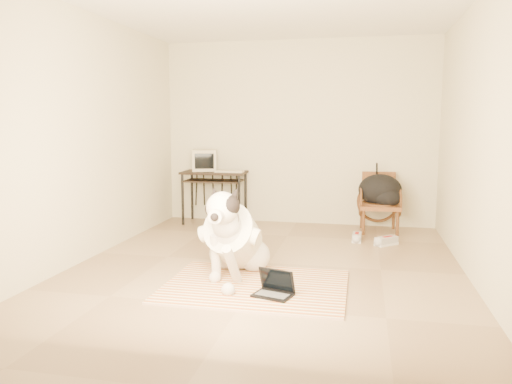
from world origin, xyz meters
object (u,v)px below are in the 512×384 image
(dog, at_px, (234,238))
(computer_desk, at_px, (214,179))
(laptop, at_px, (274,289))
(backpack, at_px, (381,191))
(pc_tower, at_px, (227,210))
(crt_monitor, at_px, (204,160))
(rattan_chair, at_px, (379,202))

(dog, xyz_separation_m, computer_desk, (-0.94, 2.46, 0.29))
(laptop, height_order, backpack, backpack)
(laptop, height_order, pc_tower, pc_tower)
(crt_monitor, height_order, pc_tower, crt_monitor)
(computer_desk, bearing_deg, dog, -69.03)
(crt_monitor, distance_m, backpack, 2.63)
(laptop, xyz_separation_m, crt_monitor, (-1.62, 3.05, 0.86))
(rattan_chair, bearing_deg, pc_tower, 178.06)
(laptop, relative_size, computer_desk, 0.40)
(crt_monitor, distance_m, pc_tower, 0.83)
(dog, relative_size, pc_tower, 3.00)
(computer_desk, height_order, backpack, backpack)
(dog, xyz_separation_m, laptop, (0.50, -0.51, -0.30))
(rattan_chair, xyz_separation_m, backpack, (0.02, -0.06, 0.16))
(backpack, bearing_deg, laptop, -108.85)
(dog, bearing_deg, rattan_chair, 58.82)
(dog, xyz_separation_m, backpack, (1.48, 2.35, 0.19))
(dog, xyz_separation_m, crt_monitor, (-1.12, 2.54, 0.56))
(rattan_chair, bearing_deg, computer_desk, 178.51)
(laptop, bearing_deg, crt_monitor, 117.89)
(pc_tower, relative_size, backpack, 0.76)
(crt_monitor, bearing_deg, computer_desk, -23.54)
(laptop, height_order, crt_monitor, crt_monitor)
(laptop, relative_size, pc_tower, 0.85)
(crt_monitor, relative_size, rattan_chair, 0.54)
(computer_desk, height_order, pc_tower, computer_desk)
(pc_tower, height_order, backpack, backpack)
(pc_tower, bearing_deg, laptop, -67.25)
(crt_monitor, distance_m, rattan_chair, 2.63)
(laptop, relative_size, backpack, 0.64)
(laptop, distance_m, pc_tower, 3.25)
(rattan_chair, relative_size, backpack, 1.39)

